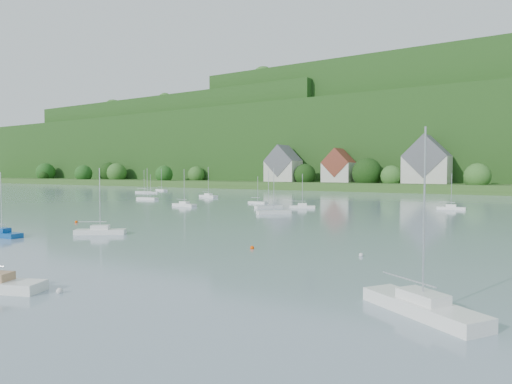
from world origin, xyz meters
The scene contains 13 objects.
far_shore_strip centered at (0.00, 200.00, 1.50)m, with size 600.00×60.00×3.00m, color #345720.
forested_ridge centered at (0.39, 268.57, 22.89)m, with size 620.00×181.22×69.89m.
village_building_0 centered at (-55.00, 187.00, 9.51)m, with size 14.00×10.40×16.00m.
village_building_1 centered at (-30.00, 189.00, 8.75)m, with size 12.00×9.36×14.00m.
village_building_2 centered at (5.00, 188.00, 10.27)m, with size 16.00×11.44×18.00m.
near_sailboat_1 centered at (-8.50, 39.25, 0.41)m, with size 5.53×2.01×7.32m.
near_sailboat_3 centered at (-1.02, 46.73, 0.43)m, with size 5.61×4.71×7.78m.
near_sailboat_4 centered at (38.08, 35.58, 0.48)m, with size 7.10×5.54×9.65m.
mooring_buoy_1 centered at (18.55, 28.09, 0.00)m, with size 0.42×0.42×0.42m, color silver.
mooring_buoy_2 centered at (19.69, 47.72, 0.00)m, with size 0.40×0.40×0.40m, color #F84700.
mooring_buoy_3 centered at (-13.79, 52.74, 0.00)m, with size 0.43×0.43×0.43m, color #F84700.
mooring_buoy_4 centered at (29.75, 49.63, 0.00)m, with size 0.38×0.38×0.38m, color silver.
far_sailboat_cluster centered at (7.44, 112.62, 0.37)m, with size 193.85×64.06×8.71m.
Camera 1 is at (43.45, 11.31, 7.37)m, focal length 32.28 mm.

